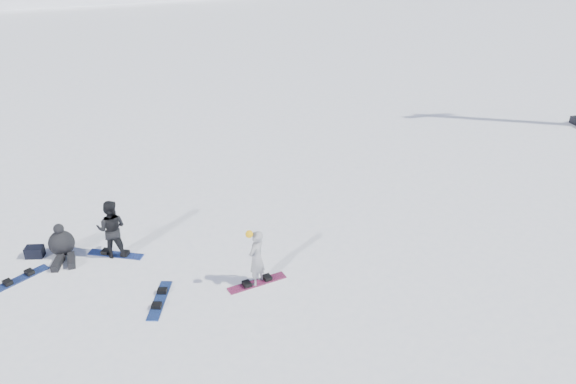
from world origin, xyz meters
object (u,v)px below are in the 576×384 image
at_px(snowboarder_man, 112,229).
at_px(snowboard_loose_c, 19,279).
at_px(snowboard_loose_a, 160,300).
at_px(seated_rider, 62,244).
at_px(snowboarder_woman, 256,258).
at_px(gear_bag, 35,252).

xyz_separation_m(snowboarder_man, snowboard_loose_c, (-2.37, -0.24, -0.79)).
distance_m(snowboard_loose_a, snowboard_loose_c, 3.77).
bearing_deg(seated_rider, snowboarder_woman, -25.31).
relative_size(seated_rider, snowboard_loose_c, 0.78).
height_order(gear_bag, snowboard_loose_c, gear_bag).
xyz_separation_m(snowboarder_man, seated_rider, (-1.28, 0.47, -0.44)).
relative_size(snowboarder_woman, snowboard_loose_a, 1.08).
height_order(seated_rider, gear_bag, seated_rider).
relative_size(gear_bag, snowboard_loose_c, 0.30).
xyz_separation_m(gear_bag, snowboard_loose_a, (2.68, -3.16, -0.14)).
distance_m(seated_rider, snowboard_loose_a, 3.53).
bearing_deg(snowboard_loose_a, snowboarder_woman, -71.43).
bearing_deg(gear_bag, snowboard_loose_a, -49.75).
bearing_deg(snowboarder_man, gear_bag, 0.14).
bearing_deg(snowboarder_woman, snowboard_loose_a, -43.68).
distance_m(snowboarder_woman, snowboard_loose_c, 5.98).
xyz_separation_m(snowboarder_man, gear_bag, (-1.98, 0.73, -0.66)).
bearing_deg(gear_bag, seated_rider, -20.41).
height_order(seated_rider, snowboard_loose_a, seated_rider).
height_order(snowboarder_man, snowboard_loose_a, snowboarder_man).
bearing_deg(snowboarder_man, snowboard_loose_a, 126.55).
distance_m(snowboarder_man, snowboard_loose_a, 2.65).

